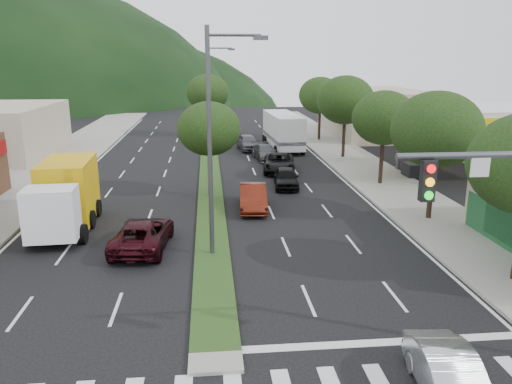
{
  "coord_description": "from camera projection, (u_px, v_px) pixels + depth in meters",
  "views": [
    {
      "loc": [
        -0.05,
        -13.32,
        8.65
      ],
      "look_at": [
        2.39,
        11.99,
        1.86
      ],
      "focal_mm": 35.0,
      "sensor_mm": 36.0,
      "label": 1
    }
  ],
  "objects": [
    {
      "name": "gas_canopy",
      "position": [
        467.0,
        115.0,
        36.77
      ],
      "size": [
        12.2,
        8.2,
        5.25
      ],
      "color": "silver",
      "rests_on": "ground"
    },
    {
      "name": "tree_r_b",
      "position": [
        436.0,
        130.0,
        26.4
      ],
      "size": [
        4.8,
        4.8,
        6.94
      ],
      "color": "black",
      "rests_on": "sidewalk_right"
    },
    {
      "name": "car_queue_e",
      "position": [
        248.0,
        142.0,
        48.88
      ],
      "size": [
        2.3,
        4.63,
        1.52
      ],
      "primitive_type": "imported",
      "rotation": [
        0.0,
        0.0,
        0.12
      ],
      "color": "#55555B",
      "rests_on": "ground"
    },
    {
      "name": "car_queue_d",
      "position": [
        279.0,
        163.0,
        39.43
      ],
      "size": [
        3.05,
        5.41,
        1.43
      ],
      "primitive_type": "imported",
      "rotation": [
        0.0,
        0.0,
        -0.14
      ],
      "color": "black",
      "rests_on": "ground"
    },
    {
      "name": "tree_med_near",
      "position": [
        209.0,
        129.0,
        31.22
      ],
      "size": [
        4.0,
        4.0,
        6.02
      ],
      "color": "black",
      "rests_on": "median"
    },
    {
      "name": "tree_r_e",
      "position": [
        320.0,
        95.0,
        53.37
      ],
      "size": [
        4.6,
        4.6,
        6.71
      ],
      "color": "black",
      "rests_on": "sidewalk_right"
    },
    {
      "name": "tree_med_far",
      "position": [
        208.0,
        93.0,
        56.08
      ],
      "size": [
        4.8,
        4.8,
        6.94
      ],
      "color": "black",
      "rests_on": "median"
    },
    {
      "name": "suv_maroon",
      "position": [
        143.0,
        234.0,
        23.42
      ],
      "size": [
        2.8,
        5.28,
        1.41
      ],
      "primitive_type": "imported",
      "rotation": [
        0.0,
        0.0,
        3.05
      ],
      "color": "black",
      "rests_on": "ground"
    },
    {
      "name": "bldg_right_far",
      "position": [
        375.0,
        112.0,
        58.5
      ],
      "size": [
        10.0,
        16.0,
        5.2
      ],
      "primitive_type": "cube",
      "color": "beige",
      "rests_on": "ground"
    },
    {
      "name": "streetlight_mid",
      "position": [
        210.0,
        94.0,
        45.37
      ],
      "size": [
        2.6,
        0.25,
        10.0
      ],
      "color": "#47494C",
      "rests_on": "ground"
    },
    {
      "name": "tree_r_c",
      "position": [
        384.0,
        118.0,
        34.17
      ],
      "size": [
        4.4,
        4.4,
        6.48
      ],
      "color": "black",
      "rests_on": "sidewalk_right"
    },
    {
      "name": "car_queue_a",
      "position": [
        286.0,
        178.0,
        34.61
      ],
      "size": [
        2.01,
        4.19,
        1.38
      ],
      "primitive_type": "imported",
      "rotation": [
        0.0,
        0.0,
        -0.1
      ],
      "color": "black",
      "rests_on": "ground"
    },
    {
      "name": "box_truck",
      "position": [
        66.0,
        197.0,
        26.12
      ],
      "size": [
        3.05,
        7.15,
        3.46
      ],
      "rotation": [
        0.0,
        0.0,
        3.19
      ],
      "color": "white",
      "rests_on": "ground"
    },
    {
      "name": "tree_r_d",
      "position": [
        345.0,
        100.0,
        43.68
      ],
      "size": [
        5.0,
        5.0,
        7.17
      ],
      "color": "black",
      "rests_on": "sidewalk_right"
    },
    {
      "name": "car_queue_b",
      "position": [
        266.0,
        152.0,
        44.21
      ],
      "size": [
        2.4,
        4.7,
        1.31
      ],
      "primitive_type": "imported",
      "rotation": [
        0.0,
        0.0,
        0.13
      ],
      "color": "#46464A",
      "rests_on": "ground"
    },
    {
      "name": "streetlight_near",
      "position": [
        214.0,
        133.0,
        21.32
      ],
      "size": [
        2.6,
        0.25,
        10.0
      ],
      "color": "#47494C",
      "rests_on": "ground"
    },
    {
      "name": "ground",
      "position": [
        215.0,
        355.0,
        15.05
      ],
      "size": [
        160.0,
        160.0,
        0.0
      ],
      "primitive_type": "plane",
      "color": "black",
      "rests_on": "ground"
    },
    {
      "name": "sedan_silver",
      "position": [
        450.0,
        378.0,
        12.91
      ],
      "size": [
        1.74,
        4.1,
        1.31
      ],
      "primitive_type": "imported",
      "rotation": [
        0.0,
        0.0,
        -0.09
      ],
      "color": "#B3B6BC",
      "rests_on": "ground"
    },
    {
      "name": "motorhome",
      "position": [
        283.0,
        130.0,
        49.24
      ],
      "size": [
        3.25,
        9.17,
        3.47
      ],
      "rotation": [
        0.0,
        0.0,
        0.05
      ],
      "color": "silver",
      "rests_on": "ground"
    },
    {
      "name": "sidewalk_left",
      "position": [
        38.0,
        176.0,
        37.87
      ],
      "size": [
        6.0,
        90.0,
        0.15
      ],
      "primitive_type": "cube",
      "color": "gray",
      "rests_on": "ground"
    },
    {
      "name": "median",
      "position": [
        210.0,
        165.0,
        41.96
      ],
      "size": [
        1.6,
        56.0,
        0.12
      ],
      "primitive_type": "cube",
      "color": "#233D16",
      "rests_on": "ground"
    },
    {
      "name": "car_queue_c",
      "position": [
        253.0,
        197.0,
        29.53
      ],
      "size": [
        1.82,
        4.53,
        1.46
      ],
      "primitive_type": "imported",
      "rotation": [
        0.0,
        0.0,
        -0.06
      ],
      "color": "#551A0E",
      "rests_on": "ground"
    },
    {
      "name": "sidewalk_right",
      "position": [
        365.0,
        169.0,
        40.23
      ],
      "size": [
        5.0,
        90.0,
        0.15
      ],
      "primitive_type": "cube",
      "color": "gray",
      "rests_on": "ground"
    }
  ]
}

